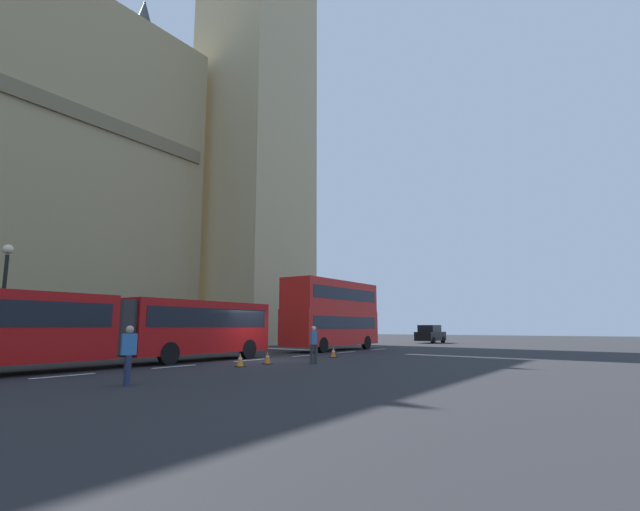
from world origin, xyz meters
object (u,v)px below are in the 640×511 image
(pedestrian_by_kerb, at_px, (314,343))
(sedan_lead, at_px, (430,334))
(traffic_cone_east, at_px, (333,352))
(street_lamp, at_px, (3,294))
(pedestrian_near_cones, at_px, (128,353))
(traffic_cone_middle, at_px, (267,358))
(articulated_bus, at_px, (112,325))
(traffic_cone_west, at_px, (240,360))
(double_decker_bus, at_px, (332,312))

(pedestrian_by_kerb, bearing_deg, sedan_lead, 11.31)
(traffic_cone_east, height_order, street_lamp, street_lamp)
(pedestrian_near_cones, bearing_deg, traffic_cone_middle, 12.95)
(traffic_cone_middle, bearing_deg, sedan_lead, 7.94)
(articulated_bus, relative_size, traffic_cone_west, 29.50)
(street_lamp, bearing_deg, articulated_bus, -61.85)
(traffic_cone_west, relative_size, pedestrian_by_kerb, 0.34)
(traffic_cone_west, xyz_separation_m, pedestrian_by_kerb, (3.15, -1.55, 0.63))
(articulated_bus, relative_size, pedestrian_by_kerb, 10.13)
(articulated_bus, height_order, traffic_cone_west, articulated_bus)
(street_lamp, bearing_deg, double_decker_bus, -13.08)
(double_decker_bus, xyz_separation_m, traffic_cone_middle, (-11.97, -4.29, -2.43))
(traffic_cone_middle, distance_m, pedestrian_by_kerb, 2.19)
(pedestrian_near_cones, bearing_deg, street_lamp, 85.65)
(articulated_bus, xyz_separation_m, double_decker_bus, (16.98, 0.00, 0.96))
(traffic_cone_east, bearing_deg, traffic_cone_west, -179.24)
(double_decker_bus, distance_m, sedan_lead, 18.85)
(double_decker_bus, relative_size, street_lamp, 1.74)
(articulated_bus, bearing_deg, traffic_cone_middle, -40.52)
(double_decker_bus, xyz_separation_m, sedan_lead, (18.77, -0.00, -1.79))
(articulated_bus, relative_size, street_lamp, 3.25)
(pedestrian_near_cones, height_order, pedestrian_by_kerb, same)
(sedan_lead, bearing_deg, traffic_cone_middle, -172.06)
(traffic_cone_middle, relative_size, pedestrian_near_cones, 0.34)
(pedestrian_by_kerb, bearing_deg, pedestrian_near_cones, -178.19)
(traffic_cone_west, distance_m, pedestrian_near_cones, 6.74)
(double_decker_bus, relative_size, pedestrian_near_cones, 5.43)
(traffic_cone_west, bearing_deg, traffic_cone_east, 0.76)
(sedan_lead, height_order, pedestrian_by_kerb, sedan_lead)
(pedestrian_near_cones, distance_m, pedestrian_by_kerb, 9.61)
(double_decker_bus, distance_m, traffic_cone_middle, 12.94)
(traffic_cone_west, height_order, street_lamp, street_lamp)
(double_decker_bus, height_order, traffic_cone_west, double_decker_bus)
(sedan_lead, height_order, pedestrian_near_cones, sedan_lead)
(traffic_cone_west, bearing_deg, articulated_bus, 126.73)
(articulated_bus, relative_size, sedan_lead, 3.89)
(sedan_lead, bearing_deg, pedestrian_by_kerb, -168.69)
(pedestrian_near_cones, bearing_deg, sedan_lead, 9.01)
(traffic_cone_middle, xyz_separation_m, pedestrian_by_kerb, (1.37, -1.59, 0.63))
(traffic_cone_west, relative_size, traffic_cone_east, 1.00)
(sedan_lead, bearing_deg, street_lamp, 173.27)
(street_lamp, distance_m, pedestrian_near_cones, 10.93)
(articulated_bus, height_order, pedestrian_near_cones, articulated_bus)
(traffic_cone_middle, distance_m, pedestrian_near_cones, 8.48)
(articulated_bus, bearing_deg, traffic_cone_east, -21.80)
(double_decker_bus, height_order, pedestrian_by_kerb, double_decker_bus)
(traffic_cone_middle, height_order, traffic_cone_east, same)
(double_decker_bus, bearing_deg, pedestrian_by_kerb, -151.00)
(double_decker_bus, bearing_deg, traffic_cone_middle, -160.30)
(traffic_cone_east, relative_size, street_lamp, 0.11)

